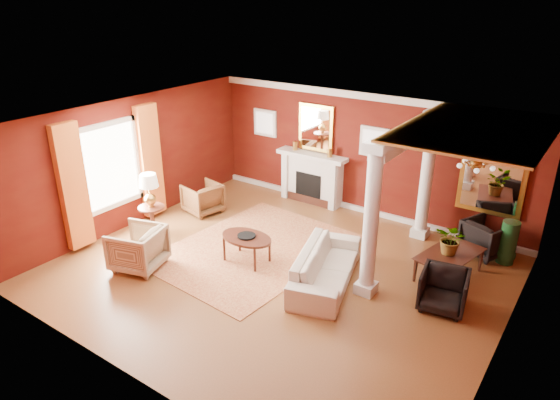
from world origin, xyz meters
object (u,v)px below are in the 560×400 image
Objects in this scene: coffee_table at (247,239)px; dining_table at (451,259)px; sofa at (326,261)px; armchair_stripe at (137,246)px; side_table at (150,195)px; armchair_leopard at (203,197)px.

dining_table reaches higher than coffee_table.
sofa is 3.63m from armchair_stripe.
armchair_stripe is 0.66× the size of side_table.
armchair_stripe is (0.78, -2.66, 0.06)m from armchair_leopard.
sofa is at bearing 6.27° from side_table.
armchair_stripe is 0.85× the size of coffee_table.
coffee_table is (2.36, -1.27, 0.10)m from armchair_leopard.
coffee_table is at bearing 73.95° from armchair_leopard.
armchair_stripe is at bearing -138.78° from coffee_table.
sofa is 4.17m from armchair_leopard.
side_table is (-2.46, -0.23, 0.44)m from coffee_table.
armchair_stripe reaches higher than armchair_leopard.
armchair_leopard is at bearing 59.03° from sofa.
sofa reaches higher than dining_table.
side_table is (-0.10, -1.50, 0.53)m from armchair_leopard.
armchair_stripe is at bearing 99.85° from sofa.
armchair_leopard reaches higher than dining_table.
dining_table is (5.08, 3.11, -0.07)m from armchair_stripe.
coffee_table is (1.58, 1.39, 0.04)m from armchair_stripe.
armchair_stripe is 0.67× the size of dining_table.
side_table is 1.01× the size of dining_table.
armchair_leopard is 2.77m from armchair_stripe.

